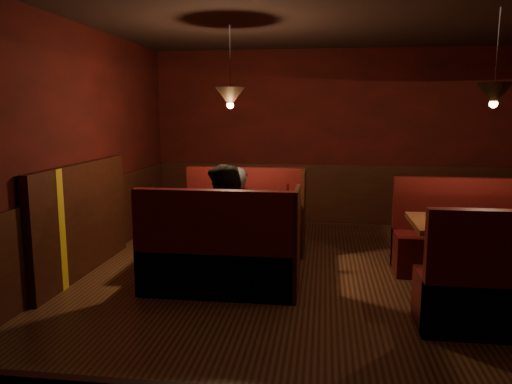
# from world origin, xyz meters

# --- Properties ---
(room) EXTENTS (6.02, 7.02, 2.92)m
(room) POSITION_xyz_m (-0.28, 0.05, 1.05)
(room) COLOR #422417
(room) RESTS_ON ground
(main_table) EXTENTS (1.50, 0.91, 1.05)m
(main_table) POSITION_xyz_m (-1.22, 0.79, 0.62)
(main_table) COLOR brown
(main_table) RESTS_ON ground
(main_bench_far) EXTENTS (1.65, 0.59, 1.13)m
(main_bench_far) POSITION_xyz_m (-1.20, 1.64, 0.36)
(main_bench_far) COLOR #450C09
(main_bench_far) RESTS_ON ground
(main_bench_near) EXTENTS (1.65, 0.59, 1.13)m
(main_bench_near) POSITION_xyz_m (-1.20, -0.06, 0.36)
(main_bench_near) COLOR #450C09
(main_bench_near) RESTS_ON ground
(second_table) EXTENTS (1.41, 0.90, 0.79)m
(second_table) POSITION_xyz_m (1.45, 0.18, 0.59)
(second_table) COLOR brown
(second_table) RESTS_ON ground
(second_bench_far) EXTENTS (1.56, 0.58, 1.11)m
(second_bench_far) POSITION_xyz_m (1.49, 1.02, 0.35)
(second_bench_far) COLOR #450C09
(second_bench_far) RESTS_ON ground
(diner_a) EXTENTS (0.61, 0.45, 1.53)m
(diner_a) POSITION_xyz_m (-1.27, 1.41, 0.76)
(diner_a) COLOR #292929
(diner_a) RESTS_ON ground
(diner_b) EXTENTS (1.00, 0.90, 1.67)m
(diner_b) POSITION_xyz_m (-1.17, 0.24, 0.84)
(diner_b) COLOR black
(diner_b) RESTS_ON ground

